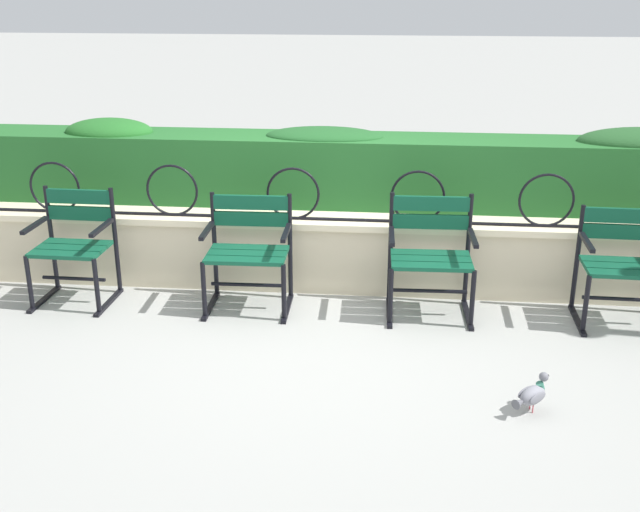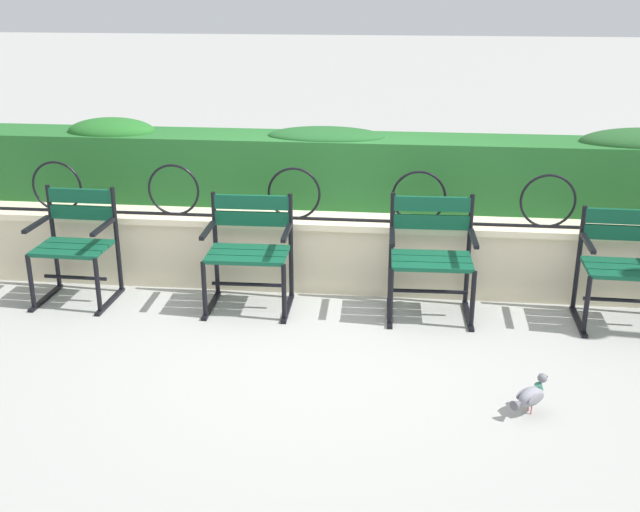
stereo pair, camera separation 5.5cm
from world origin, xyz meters
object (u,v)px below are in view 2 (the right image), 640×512
(park_chair_centre_left, at_px, (249,248))
(park_chair_centre_right, at_px, (431,253))
(park_chair_leftmost, at_px, (76,242))
(pigeon_near_chairs, at_px, (531,396))
(park_chair_rightmost, at_px, (623,263))

(park_chair_centre_left, bearing_deg, park_chair_centre_right, 0.62)
(park_chair_centre_left, bearing_deg, park_chair_leftmost, -179.55)
(park_chair_centre_left, relative_size, pigeon_near_chairs, 3.61)
(park_chair_centre_right, height_order, park_chair_rightmost, park_chair_centre_right)
(park_chair_centre_right, distance_m, pigeon_near_chairs, 1.53)
(park_chair_centre_right, bearing_deg, park_chair_leftmost, -179.46)
(park_chair_leftmost, relative_size, park_chair_centre_left, 1.02)
(park_chair_centre_right, bearing_deg, pigeon_near_chairs, -68.11)
(park_chair_centre_right, bearing_deg, park_chair_centre_left, -179.38)
(park_chair_leftmost, height_order, park_chair_centre_left, park_chair_leftmost)
(park_chair_leftmost, bearing_deg, park_chair_centre_right, 0.54)
(park_chair_rightmost, bearing_deg, park_chair_leftmost, -179.85)
(park_chair_centre_left, height_order, pigeon_near_chairs, park_chair_centre_left)
(park_chair_leftmost, bearing_deg, park_chair_rightmost, 0.15)
(pigeon_near_chairs, bearing_deg, park_chair_centre_right, 111.89)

